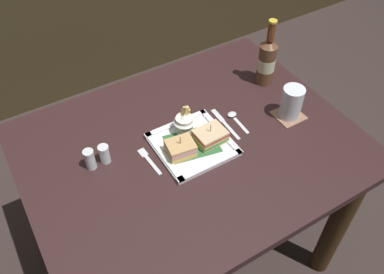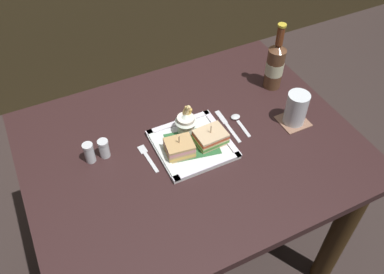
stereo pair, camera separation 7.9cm
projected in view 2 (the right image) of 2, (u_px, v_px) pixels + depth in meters
name	position (u px, v px, depth m)	size (l,w,h in m)	color
ground_plane	(191.00, 251.00, 1.92)	(6.00, 6.00, 0.00)	#332825
dining_table	(191.00, 174.00, 1.49)	(1.11, 0.87, 0.75)	#301B1B
square_plate	(193.00, 144.00, 1.36)	(0.24, 0.24, 0.02)	white
sandwich_half_left	(179.00, 148.00, 1.32)	(0.10, 0.09, 0.08)	tan
sandwich_half_right	(211.00, 137.00, 1.35)	(0.10, 0.08, 0.07)	#E2B68C
fries_cup	(186.00, 121.00, 1.37)	(0.08, 0.08, 0.11)	white
beer_bottle	(275.00, 65.00, 1.52)	(0.07, 0.07, 0.27)	brown
drink_coaster	(293.00, 121.00, 1.45)	(0.10, 0.10, 0.00)	#906650
water_glass	(296.00, 110.00, 1.41)	(0.08, 0.08, 0.12)	silver
fork	(147.00, 157.00, 1.33)	(0.03, 0.13, 0.00)	silver
knife	(227.00, 125.00, 1.44)	(0.02, 0.17, 0.00)	silver
spoon	(237.00, 120.00, 1.45)	(0.03, 0.12, 0.01)	silver
salt_shaker	(90.00, 154.00, 1.30)	(0.03, 0.03, 0.08)	silver
pepper_shaker	(104.00, 149.00, 1.32)	(0.04, 0.04, 0.07)	silver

